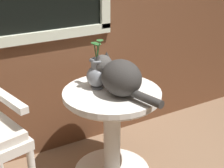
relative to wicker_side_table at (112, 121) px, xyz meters
name	(u,v)px	position (x,y,z in m)	size (l,w,h in m)	color
wicker_side_table	(112,121)	(0.00, 0.00, 0.00)	(0.63, 0.63, 0.64)	silver
cat	(119,77)	(0.02, -0.06, 0.33)	(0.28, 0.54, 0.23)	#33302D
pewter_vase_with_ivy	(97,73)	(-0.05, 0.10, 0.31)	(0.14, 0.15, 0.33)	slate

